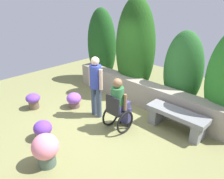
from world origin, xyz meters
TOP-DOWN VIEW (x-y plane):
  - ground_plane at (0.00, 0.00)m, footprint 10.14×10.14m
  - stone_retaining_wall at (0.00, 1.54)m, footprint 5.11×0.42m
  - hedge_backdrop at (-0.14, 2.06)m, footprint 5.77×1.09m
  - stone_bench at (1.41, 1.02)m, footprint 1.47×0.48m
  - person_in_wheelchair at (0.36, 0.12)m, footprint 0.53×0.66m
  - person_standing_companion at (-0.49, 0.15)m, footprint 0.49×0.30m
  - flower_pot_purple_near at (-1.31, 0.01)m, footprint 0.42×0.42m
  - flower_pot_terracotta_by_wall at (-2.08, -0.85)m, footprint 0.40×0.40m
  - flower_pot_red_accent at (-0.57, -1.40)m, footprint 0.41×0.41m
  - flower_pot_small_foreground at (0.25, -1.79)m, footprint 0.51×0.51m

SIDE VIEW (x-z plane):
  - ground_plane at x=0.00m, z-range 0.00..0.00m
  - flower_pot_red_accent at x=-0.57m, z-range 0.01..0.46m
  - flower_pot_purple_near at x=-1.31m, z-range 0.01..0.46m
  - flower_pot_terracotta_by_wall at x=-2.08m, z-range 0.04..0.49m
  - stone_bench at x=1.41m, z-range 0.09..0.61m
  - stone_retaining_wall at x=0.00m, z-range 0.00..0.72m
  - flower_pot_small_foreground at x=0.25m, z-range 0.03..0.71m
  - person_in_wheelchair at x=0.36m, z-range -0.04..1.29m
  - person_standing_companion at x=-0.49m, z-range 0.12..1.77m
  - hedge_backdrop at x=-0.14m, z-range -0.18..2.83m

